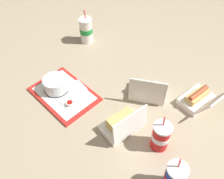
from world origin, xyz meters
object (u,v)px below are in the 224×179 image
Objects in this scene: food_tray at (64,94)px; clamshell_hotdog_left at (199,99)px; clamshell_hotdog_corner at (148,91)px; soda_cup_left at (161,136)px; plastic_fork at (63,104)px; soda_cup_right at (86,30)px; soda_cup_back at (174,178)px; ketchup_cup at (70,104)px; cake_container at (56,85)px; clamshell_sandwich_center at (123,124)px.

food_tray is 0.75m from clamshell_hotdog_left.
soda_cup_left is at bearing 136.56° from clamshell_hotdog_corner.
soda_cup_left is (-0.53, -0.15, 0.07)m from plastic_fork.
clamshell_hotdog_left is at bearing -179.28° from soda_cup_right.
soda_cup_back is at bearing 177.26° from food_tray.
clamshell_hotdog_left is 0.98× the size of soda_cup_left.
food_tray is at bearing -20.54° from ketchup_cup.
ketchup_cup is at bearing 169.70° from cake_container.
clamshell_hotdog_corner is 1.01× the size of soda_cup_right.
plastic_fork is 0.60m from soda_cup_right.
clamshell_sandwich_center is at bearing -13.58° from soda_cup_back.
plastic_fork is at bearing 51.17° from clamshell_hotdog_corner.
soda_cup_left is (0.01, 0.36, 0.04)m from clamshell_hotdog_left.
soda_cup_right reaches higher than food_tray.
soda_cup_right reaches higher than cake_container.
soda_cup_right is (0.21, -0.45, 0.04)m from cake_container.
soda_cup_back is (-0.65, 0.00, 0.06)m from ketchup_cup.
clamshell_hotdog_corner reaches higher than clamshell_hotdog_left.
soda_cup_right is at bearing -30.65° from clamshell_sandwich_center.
plastic_fork is at bearing 122.97° from soda_cup_right.
ketchup_cup is 0.44m from clamshell_hotdog_corner.
food_tray is 0.08m from plastic_fork.
clamshell_sandwich_center is at bearing 63.53° from clamshell_hotdog_left.
cake_container is 0.46m from clamshell_sandwich_center.
plastic_fork is at bearing 1.80° from soda_cup_back.
soda_cup_left reaches higher than clamshell_sandwich_center.
soda_cup_back is at bearing -178.43° from plastic_fork.
soda_cup_right reaches higher than clamshell_sandwich_center.
clamshell_sandwich_center is (-0.31, -0.08, 0.02)m from ketchup_cup.
clamshell_hotdog_left is 0.93× the size of soda_cup_back.
clamshell_hotdog_left is at bearing -144.89° from cake_container.
soda_cup_back reaches higher than soda_cup_left.
clamshell_hotdog_corner reaches higher than cake_container.
cake_container is 0.61× the size of clamshell_sandwich_center.
ketchup_cup reaches higher than plastic_fork.
soda_cup_back is at bearing 140.18° from soda_cup_left.
food_tray is 0.10m from ketchup_cup.
ketchup_cup is 0.36× the size of plastic_fork.
soda_cup_left is (-0.23, 0.22, 0.04)m from clamshell_hotdog_corner.
clamshell_hotdog_corner is 1.10× the size of soda_cup_left.
soda_cup_right is (0.86, 0.01, 0.05)m from clamshell_hotdog_left.
soda_cup_back is (-0.74, 0.04, 0.08)m from food_tray.
plastic_fork is (-0.11, 0.05, -0.04)m from cake_container.
food_tray is 2.77× the size of cake_container.
clamshell_hotdog_corner is 0.32m from soda_cup_left.
ketchup_cup is 0.17× the size of soda_cup_back.
soda_cup_right is 1.08× the size of soda_cup_left.
food_tray is at bearing 6.90° from clamshell_sandwich_center.
soda_cup_right is (0.66, -0.39, 0.05)m from clamshell_sandwich_center.
plastic_fork is (0.03, 0.02, -0.01)m from ketchup_cup.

